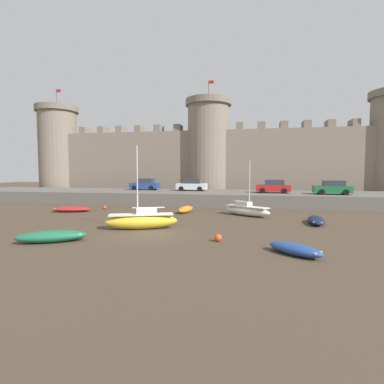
{
  "coord_description": "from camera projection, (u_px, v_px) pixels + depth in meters",
  "views": [
    {
      "loc": [
        6.79,
        -19.36,
        4.29
      ],
      "look_at": [
        1.98,
        5.15,
        2.5
      ],
      "focal_mm": 28.0,
      "sensor_mm": 36.0,
      "label": 1
    }
  ],
  "objects": [
    {
      "name": "ground_plane",
      "position": [
        149.0,
        233.0,
        20.56
      ],
      "size": [
        160.0,
        160.0,
        0.0
      ],
      "primitive_type": "plane",
      "color": "#4C3D2D"
    },
    {
      "name": "quay_road",
      "position": [
        198.0,
        197.0,
        39.47
      ],
      "size": [
        66.28,
        10.0,
        1.55
      ],
      "primitive_type": "cube",
      "color": "#666059",
      "rests_on": "ground"
    },
    {
      "name": "castle",
      "position": [
        208.0,
        155.0,
        48.42
      ],
      "size": [
        61.6,
        7.32,
        18.64
      ],
      "color": "gray",
      "rests_on": "ground"
    },
    {
      "name": "sailboat_midflat_right",
      "position": [
        247.0,
        210.0,
        28.45
      ],
      "size": [
        4.82,
        3.87,
        5.22
      ],
      "color": "silver",
      "rests_on": "ground"
    },
    {
      "name": "rowboat_midflat_centre",
      "position": [
        72.0,
        209.0,
        31.17
      ],
      "size": [
        4.2,
        2.56,
        0.56
      ],
      "color": "red",
      "rests_on": "ground"
    },
    {
      "name": "rowboat_near_channel_right",
      "position": [
        185.0,
        209.0,
        30.41
      ],
      "size": [
        1.56,
        2.98,
        0.69
      ],
      "color": "orange",
      "rests_on": "ground"
    },
    {
      "name": "sailboat_near_channel_left",
      "position": [
        142.0,
        220.0,
        21.94
      ],
      "size": [
        5.39,
        3.03,
        6.09
      ],
      "color": "yellow",
      "rests_on": "ground"
    },
    {
      "name": "rowboat_foreground_centre",
      "position": [
        52.0,
        236.0,
        17.91
      ],
      "size": [
        4.11,
        2.94,
        0.7
      ],
      "color": "#1E6B47",
      "rests_on": "ground"
    },
    {
      "name": "rowboat_midflat_left",
      "position": [
        316.0,
        220.0,
        24.13
      ],
      "size": [
        1.65,
        3.92,
        0.58
      ],
      "color": "#141E3D",
      "rests_on": "ground"
    },
    {
      "name": "rowboat_foreground_left",
      "position": [
        295.0,
        249.0,
        15.23
      ],
      "size": [
        2.97,
        2.79,
        0.58
      ],
      "color": "#234793",
      "rests_on": "ground"
    },
    {
      "name": "mooring_buoy_mid_mud",
      "position": [
        105.0,
        207.0,
        33.32
      ],
      "size": [
        0.39,
        0.39,
        0.39
      ],
      "primitive_type": "sphere",
      "color": "#E04C1E",
      "rests_on": "ground"
    },
    {
      "name": "mooring_buoy_near_shore",
      "position": [
        218.0,
        238.0,
        18.11
      ],
      "size": [
        0.46,
        0.46,
        0.46
      ],
      "primitive_type": "sphere",
      "color": "#E04C1E",
      "rests_on": "ground"
    },
    {
      "name": "car_quay_centre_east",
      "position": [
        273.0,
        187.0,
        36.84
      ],
      "size": [
        4.13,
        1.94,
        1.62
      ],
      "color": "red",
      "rests_on": "quay_road"
    },
    {
      "name": "car_quay_east",
      "position": [
        192.0,
        185.0,
        40.84
      ],
      "size": [
        4.13,
        1.94,
        1.62
      ],
      "color": "silver",
      "rests_on": "quay_road"
    },
    {
      "name": "car_quay_centre_west",
      "position": [
        145.0,
        184.0,
        42.85
      ],
      "size": [
        4.13,
        1.94,
        1.62
      ],
      "color": "#263F99",
      "rests_on": "quay_road"
    },
    {
      "name": "car_quay_west",
      "position": [
        333.0,
        188.0,
        34.44
      ],
      "size": [
        4.13,
        1.94,
        1.62
      ],
      "color": "#1E6638",
      "rests_on": "quay_road"
    }
  ]
}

